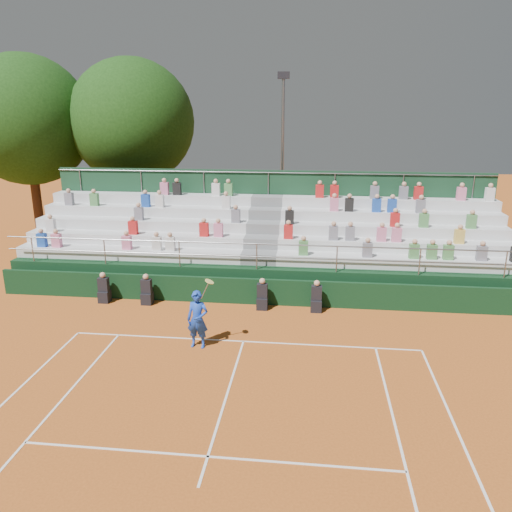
# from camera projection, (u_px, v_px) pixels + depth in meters

# --- Properties ---
(ground) EXTENTS (90.00, 90.00, 0.00)m
(ground) POSITION_uv_depth(u_px,v_px,m) (243.00, 342.00, 15.78)
(ground) COLOR #B7591E
(ground) RESTS_ON ground
(courtside_wall) EXTENTS (20.00, 0.15, 1.00)m
(courtside_wall) POSITION_uv_depth(u_px,v_px,m) (255.00, 291.00, 18.69)
(courtside_wall) COLOR black
(courtside_wall) RESTS_ON ground
(line_officials) EXTENTS (8.40, 0.40, 1.19)m
(line_officials) POSITION_uv_depth(u_px,v_px,m) (206.00, 294.00, 18.46)
(line_officials) COLOR black
(line_officials) RESTS_ON ground
(grandstand) EXTENTS (20.00, 5.20, 4.40)m
(grandstand) POSITION_uv_depth(u_px,v_px,m) (264.00, 253.00, 21.62)
(grandstand) COLOR black
(grandstand) RESTS_ON ground
(tennis_player) EXTENTS (0.88, 0.49, 2.22)m
(tennis_player) POSITION_uv_depth(u_px,v_px,m) (198.00, 319.00, 15.19)
(tennis_player) COLOR blue
(tennis_player) RESTS_ON ground
(tree_west) EXTENTS (6.86, 6.86, 9.93)m
(tree_west) POSITION_uv_depth(u_px,v_px,m) (27.00, 120.00, 26.65)
(tree_west) COLOR #3B2215
(tree_west) RESTS_ON ground
(tree_east) EXTENTS (6.71, 6.71, 9.76)m
(tree_east) POSITION_uv_depth(u_px,v_px,m) (132.00, 122.00, 27.05)
(tree_east) COLOR #3B2215
(tree_east) RESTS_ON ground
(floodlight_mast) EXTENTS (0.60, 0.25, 8.89)m
(floodlight_mast) POSITION_uv_depth(u_px,v_px,m) (283.00, 147.00, 26.28)
(floodlight_mast) COLOR gray
(floodlight_mast) RESTS_ON ground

